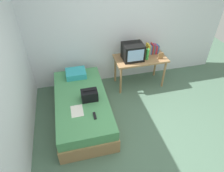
{
  "coord_description": "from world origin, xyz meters",
  "views": [
    {
      "loc": [
        -1.09,
        -2.03,
        2.98
      ],
      "look_at": [
        -0.35,
        0.97,
        0.52
      ],
      "focal_mm": 31.68,
      "sensor_mm": 36.0,
      "label": 1
    }
  ],
  "objects_px": {
    "tv": "(133,52)",
    "magazine": "(77,111)",
    "picture_frame": "(161,56)",
    "remote_dark": "(95,116)",
    "pillow": "(76,73)",
    "handbag": "(89,95)",
    "bed": "(82,107)",
    "book_row": "(152,49)",
    "water_bottle": "(147,54)",
    "desk": "(140,61)"
  },
  "relations": [
    {
      "from": "picture_frame",
      "to": "handbag",
      "type": "relative_size",
      "value": 0.5
    },
    {
      "from": "tv",
      "to": "desk",
      "type": "bearing_deg",
      "value": 4.36
    },
    {
      "from": "desk",
      "to": "magazine",
      "type": "xyz_separation_m",
      "value": [
        -1.56,
        -1.1,
        -0.14
      ]
    },
    {
      "from": "remote_dark",
      "to": "tv",
      "type": "bearing_deg",
      "value": 49.67
    },
    {
      "from": "book_row",
      "to": "remote_dark",
      "type": "height_order",
      "value": "book_row"
    },
    {
      "from": "book_row",
      "to": "pillow",
      "type": "height_order",
      "value": "book_row"
    },
    {
      "from": "tv",
      "to": "handbag",
      "type": "height_order",
      "value": "tv"
    },
    {
      "from": "magazine",
      "to": "remote_dark",
      "type": "relative_size",
      "value": 1.86
    },
    {
      "from": "tv",
      "to": "picture_frame",
      "type": "xyz_separation_m",
      "value": [
        0.61,
        -0.14,
        -0.11
      ]
    },
    {
      "from": "desk",
      "to": "magazine",
      "type": "relative_size",
      "value": 4.0
    },
    {
      "from": "desk",
      "to": "bed",
      "type": "bearing_deg",
      "value": -152.68
    },
    {
      "from": "bed",
      "to": "desk",
      "type": "bearing_deg",
      "value": 27.32
    },
    {
      "from": "water_bottle",
      "to": "magazine",
      "type": "distance_m",
      "value": 1.98
    },
    {
      "from": "desk",
      "to": "remote_dark",
      "type": "xyz_separation_m",
      "value": [
        -1.28,
        -1.29,
        -0.13
      ]
    },
    {
      "from": "magazine",
      "to": "picture_frame",
      "type": "bearing_deg",
      "value": 25.6
    },
    {
      "from": "handbag",
      "to": "pillow",
      "type": "bearing_deg",
      "value": 101.87
    },
    {
      "from": "desk",
      "to": "pillow",
      "type": "height_order",
      "value": "desk"
    },
    {
      "from": "picture_frame",
      "to": "pillow",
      "type": "xyz_separation_m",
      "value": [
        -1.87,
        0.12,
        -0.24
      ]
    },
    {
      "from": "desk",
      "to": "picture_frame",
      "type": "relative_size",
      "value": 7.76
    },
    {
      "from": "book_row",
      "to": "desk",
      "type": "bearing_deg",
      "value": -156.91
    },
    {
      "from": "water_bottle",
      "to": "remote_dark",
      "type": "distance_m",
      "value": 1.86
    },
    {
      "from": "tv",
      "to": "magazine",
      "type": "distance_m",
      "value": 1.78
    },
    {
      "from": "remote_dark",
      "to": "water_bottle",
      "type": "bearing_deg",
      "value": 40.54
    },
    {
      "from": "picture_frame",
      "to": "magazine",
      "type": "bearing_deg",
      "value": -154.4
    },
    {
      "from": "pillow",
      "to": "tv",
      "type": "bearing_deg",
      "value": 0.67
    },
    {
      "from": "book_row",
      "to": "remote_dark",
      "type": "relative_size",
      "value": 1.77
    },
    {
      "from": "bed",
      "to": "pillow",
      "type": "xyz_separation_m",
      "value": [
        -0.02,
        0.72,
        0.32
      ]
    },
    {
      "from": "picture_frame",
      "to": "remote_dark",
      "type": "distance_m",
      "value": 2.05
    },
    {
      "from": "bed",
      "to": "book_row",
      "type": "bearing_deg",
      "value": 26.58
    },
    {
      "from": "desk",
      "to": "magazine",
      "type": "distance_m",
      "value": 1.91
    },
    {
      "from": "pillow",
      "to": "magazine",
      "type": "distance_m",
      "value": 1.07
    },
    {
      "from": "bed",
      "to": "desk",
      "type": "relative_size",
      "value": 1.72
    },
    {
      "from": "book_row",
      "to": "picture_frame",
      "type": "xyz_separation_m",
      "value": [
        0.09,
        -0.29,
        -0.03
      ]
    },
    {
      "from": "desk",
      "to": "book_row",
      "type": "relative_size",
      "value": 4.2
    },
    {
      "from": "desk",
      "to": "pillow",
      "type": "relative_size",
      "value": 2.77
    },
    {
      "from": "magazine",
      "to": "desk",
      "type": "bearing_deg",
      "value": 35.08
    },
    {
      "from": "picture_frame",
      "to": "remote_dark",
      "type": "height_order",
      "value": "picture_frame"
    },
    {
      "from": "desk",
      "to": "tv",
      "type": "xyz_separation_m",
      "value": [
        -0.2,
        -0.02,
        0.27
      ]
    },
    {
      "from": "desk",
      "to": "handbag",
      "type": "height_order",
      "value": "desk"
    },
    {
      "from": "pillow",
      "to": "handbag",
      "type": "bearing_deg",
      "value": -78.13
    },
    {
      "from": "tv",
      "to": "water_bottle",
      "type": "distance_m",
      "value": 0.33
    },
    {
      "from": "tv",
      "to": "remote_dark",
      "type": "distance_m",
      "value": 1.72
    },
    {
      "from": "picture_frame",
      "to": "book_row",
      "type": "bearing_deg",
      "value": 106.54
    },
    {
      "from": "picture_frame",
      "to": "desk",
      "type": "bearing_deg",
      "value": 159.16
    },
    {
      "from": "tv",
      "to": "picture_frame",
      "type": "distance_m",
      "value": 0.63
    },
    {
      "from": "book_row",
      "to": "magazine",
      "type": "xyz_separation_m",
      "value": [
        -1.88,
        -1.23,
        -0.34
      ]
    },
    {
      "from": "tv",
      "to": "remote_dark",
      "type": "relative_size",
      "value": 2.82
    },
    {
      "from": "pillow",
      "to": "magazine",
      "type": "bearing_deg",
      "value": -94.97
    },
    {
      "from": "picture_frame",
      "to": "pillow",
      "type": "distance_m",
      "value": 1.89
    },
    {
      "from": "picture_frame",
      "to": "remote_dark",
      "type": "bearing_deg",
      "value": -146.11
    }
  ]
}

